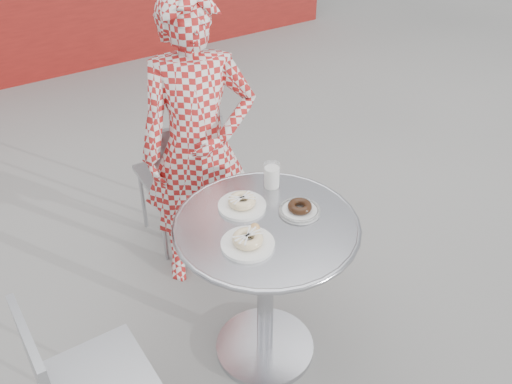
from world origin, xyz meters
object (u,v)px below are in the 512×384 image
plate_far (242,203)px  plate_near (248,241)px  chair_far (181,200)px  seated_person (198,149)px  milk_cup (272,176)px  bistro_table (266,258)px  plate_checker (300,209)px

plate_far → plate_near: plate_near is taller
chair_far → plate_near: chair_far is taller
seated_person → milk_cup: size_ratio=13.45×
plate_far → milk_cup: size_ratio=1.75×
bistro_table → plate_far: (-0.03, 0.14, 0.21)m
plate_near → milk_cup: (0.29, 0.28, 0.03)m
plate_far → plate_checker: bearing=-39.8°
plate_near → plate_far: bearing=64.6°
chair_far → plate_near: 1.18m
seated_person → plate_far: 0.51m
plate_far → plate_near: 0.24m
chair_far → milk_cup: bearing=101.0°
bistro_table → plate_checker: size_ratio=4.46×
chair_far → milk_cup: 0.95m
chair_far → plate_checker: size_ratio=4.80×
chair_far → seated_person: bearing=89.8°
bistro_table → plate_near: size_ratio=3.72×
chair_far → plate_near: (-0.18, -1.04, 0.53)m
plate_far → plate_checker: (0.18, -0.15, -0.01)m
bistro_table → plate_near: plate_near is taller
milk_cup → plate_far: bearing=-162.2°
bistro_table → chair_far: bearing=87.0°
bistro_table → chair_far: size_ratio=0.93×
plate_checker → chair_far: bearing=96.2°
seated_person → plate_far: size_ratio=7.67×
plate_checker → milk_cup: (0.00, 0.21, 0.04)m
seated_person → plate_far: (-0.06, -0.50, 0.02)m
milk_cup → chair_far: bearing=98.1°
plate_checker → bistro_table: bearing=177.2°
bistro_table → seated_person: seated_person is taller
seated_person → plate_checker: 0.67m
bistro_table → plate_near: bearing=-151.1°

